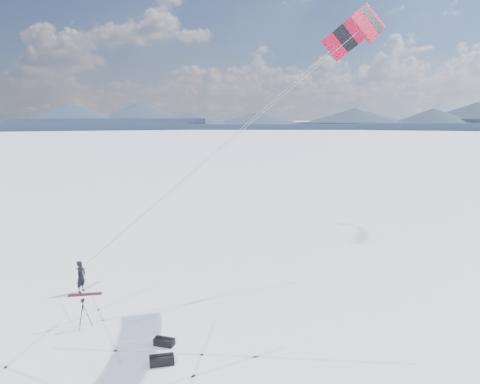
% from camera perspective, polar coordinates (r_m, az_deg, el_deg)
% --- Properties ---
extents(ground, '(1800.00, 1800.00, 0.00)m').
position_cam_1_polar(ground, '(20.99, -17.12, -16.01)').
color(ground, white).
extents(horizon_hills, '(704.00, 704.42, 8.52)m').
position_cam_1_polar(horizon_hills, '(19.80, -17.60, -6.96)').
color(horizon_hills, '#1B2938').
rests_on(horizon_hills, ground).
extents(snow_tracks, '(17.62, 14.39, 0.01)m').
position_cam_1_polar(snow_tracks, '(20.68, -19.52, -16.52)').
color(snow_tracks, '#AEB7D3').
rests_on(snow_tracks, ground).
extents(snowkiter, '(0.45, 0.63, 1.62)m').
position_cam_1_polar(snowkiter, '(25.54, -18.72, -11.45)').
color(snowkiter, black).
rests_on(snowkiter, ground).
extents(snowboard, '(1.61, 0.87, 0.04)m').
position_cam_1_polar(snowboard, '(25.07, -18.35, -11.77)').
color(snowboard, maroon).
rests_on(snowboard, ground).
extents(tripod, '(0.65, 0.58, 1.27)m').
position_cam_1_polar(tripod, '(21.22, -18.59, -13.39)').
color(tripod, black).
rests_on(tripod, ground).
extents(gear_bag_a, '(0.96, 0.73, 0.39)m').
position_cam_1_polar(gear_bag_a, '(18.01, -9.52, -19.54)').
color(gear_bag_a, black).
rests_on(gear_bag_a, ground).
extents(gear_bag_b, '(0.81, 0.46, 0.35)m').
position_cam_1_polar(gear_bag_b, '(19.28, -9.22, -17.56)').
color(gear_bag_b, black).
rests_on(gear_bag_b, ground).
extents(power_kite, '(14.68, 6.41, 12.62)m').
position_cam_1_polar(power_kite, '(23.72, 14.22, 18.73)').
color(power_kite, '#AE0826').
rests_on(power_kite, ground).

